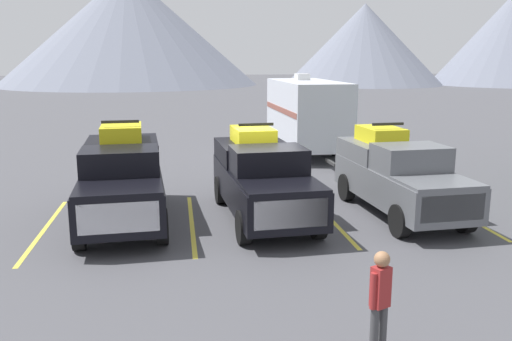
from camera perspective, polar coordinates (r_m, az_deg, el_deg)
The scene contains 11 objects.
ground_plane at distance 15.95m, azimuth 0.09°, elevation -4.36°, with size 240.00×240.00×0.00m, color #47474C.
pickup_truck_a at distance 15.27m, azimuth -13.96°, elevation -0.70°, with size 2.51×5.87×2.70m.
pickup_truck_b at distance 15.16m, azimuth 0.66°, elevation -0.62°, with size 2.46×5.74×2.58m.
pickup_truck_c at distance 16.09m, azimuth 14.72°, elevation -0.33°, with size 2.38×5.49×2.55m.
lot_stripe_a at distance 15.42m, azimuth -21.41°, elevation -5.77°, with size 0.12×5.50×0.01m, color gold.
lot_stripe_b at distance 15.01m, azimuth -6.80°, elevation -5.48°, with size 0.12×5.50×0.01m, color gold.
lot_stripe_c at distance 15.58m, azimuth 7.63°, elevation -4.85°, with size 0.12×5.50×0.01m, color gold.
lot_stripe_d at distance 17.03m, azimuth 20.28°, elevation -4.04°, with size 0.12×5.50×0.01m, color gold.
camper_trailer_a at distance 25.19m, azimuth 5.39°, elevation 6.12°, with size 2.69×7.65×3.68m.
person_a at distance 8.35m, azimuth 12.95°, elevation -13.04°, with size 0.36×0.29×1.72m.
mountain_ridge at distance 87.37m, azimuth -7.63°, elevation 13.78°, with size 134.97×42.96×17.59m.
Camera 1 is at (-2.25, -15.14, 4.48)m, focal length 37.91 mm.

